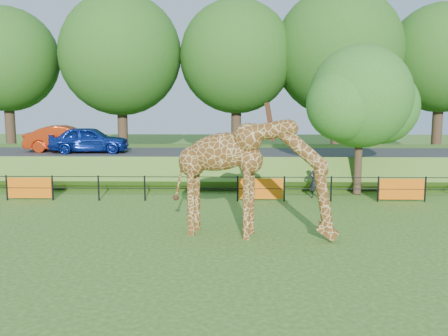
{
  "coord_description": "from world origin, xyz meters",
  "views": [
    {
      "loc": [
        1.82,
        -13.03,
        4.52
      ],
      "look_at": [
        1.49,
        4.18,
        2.0
      ],
      "focal_mm": 40.0,
      "sensor_mm": 36.0,
      "label": 1
    }
  ],
  "objects_px": {
    "visitor": "(315,181)",
    "giraffe": "(254,178)",
    "car_blue": "(89,140)",
    "tree_east": "(362,101)",
    "car_red": "(66,138)"
  },
  "relations": [
    {
      "from": "visitor",
      "to": "car_red",
      "type": "bearing_deg",
      "value": -31.18
    },
    {
      "from": "giraffe",
      "to": "tree_east",
      "type": "relative_size",
      "value": 0.79
    },
    {
      "from": "car_blue",
      "to": "visitor",
      "type": "relative_size",
      "value": 2.74
    },
    {
      "from": "tree_east",
      "to": "visitor",
      "type": "bearing_deg",
      "value": -157.97
    },
    {
      "from": "car_red",
      "to": "tree_east",
      "type": "xyz_separation_m",
      "value": [
        15.09,
        -4.79,
        2.15
      ]
    },
    {
      "from": "giraffe",
      "to": "tree_east",
      "type": "distance_m",
      "value": 9.03
    },
    {
      "from": "car_red",
      "to": "visitor",
      "type": "xyz_separation_m",
      "value": [
        12.94,
        -5.66,
        -1.37
      ]
    },
    {
      "from": "giraffe",
      "to": "tree_east",
      "type": "xyz_separation_m",
      "value": [
        5.12,
        7.05,
        2.38
      ]
    },
    {
      "from": "giraffe",
      "to": "car_blue",
      "type": "xyz_separation_m",
      "value": [
        -8.48,
        11.21,
        0.23
      ]
    },
    {
      "from": "car_red",
      "to": "visitor",
      "type": "distance_m",
      "value": 14.19
    },
    {
      "from": "car_blue",
      "to": "car_red",
      "type": "bearing_deg",
      "value": 63.36
    },
    {
      "from": "visitor",
      "to": "tree_east",
      "type": "distance_m",
      "value": 4.21
    },
    {
      "from": "tree_east",
      "to": "giraffe",
      "type": "bearing_deg",
      "value": -126.02
    },
    {
      "from": "visitor",
      "to": "giraffe",
      "type": "bearing_deg",
      "value": 56.73
    },
    {
      "from": "visitor",
      "to": "tree_east",
      "type": "bearing_deg",
      "value": -165.53
    }
  ]
}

